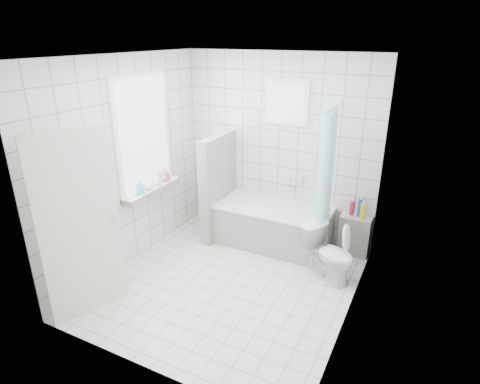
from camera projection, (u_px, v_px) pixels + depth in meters
The scene contains 19 objects.
ground at pixel (229, 283), 4.84m from camera, with size 3.00×3.00×0.00m, color white.
ceiling at pixel (226, 56), 3.88m from camera, with size 3.00×3.00×0.00m, color white.
wall_back at pixel (279, 149), 5.60m from camera, with size 2.80×0.02×2.60m, color white.
wall_front at pixel (137, 241), 3.11m from camera, with size 2.80×0.02×2.60m, color white.
wall_left at pixel (128, 164), 4.94m from camera, with size 0.02×3.00×2.60m, color white.
wall_right at pixel (358, 205), 3.78m from camera, with size 0.02×3.00×2.60m, color white.
window_left at pixel (144, 136), 5.06m from camera, with size 0.01×0.90×1.40m, color white.
window_back at pixel (286, 103), 5.28m from camera, with size 0.50×0.01×0.50m, color white.
window_sill at pixel (152, 190), 5.32m from camera, with size 0.18×1.02×0.08m, color white.
door at pixel (79, 227), 4.00m from camera, with size 0.04×0.80×2.00m, color silver.
bathtub at pixel (273, 226), 5.62m from camera, with size 1.56×0.77×0.58m.
partition_wall at pixel (218, 186), 5.76m from camera, with size 0.15×0.85×1.50m, color white.
tiled_ledge at pixel (355, 235), 5.39m from camera, with size 0.40×0.24×0.55m, color white.
toilet at pixel (329, 254), 4.83m from camera, with size 0.37×0.65×0.66m, color white.
curtain_rod at pixel (334, 107), 4.67m from camera, with size 0.02×0.02×0.80m, color silver.
shower_curtain at pixel (325, 183), 4.89m from camera, with size 0.14×0.48×1.78m, color #4ECBE5, non-canonical shape.
tub_faucet at pixel (290, 182), 5.65m from camera, with size 0.18×0.06×0.06m, color silver.
sill_bottles at pixel (154, 178), 5.30m from camera, with size 0.16×0.65×0.31m.
ledge_bottles at pixel (358, 209), 5.23m from camera, with size 0.22×0.17×0.25m.
Camera 1 is at (1.95, -3.60, 2.81)m, focal length 30.00 mm.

